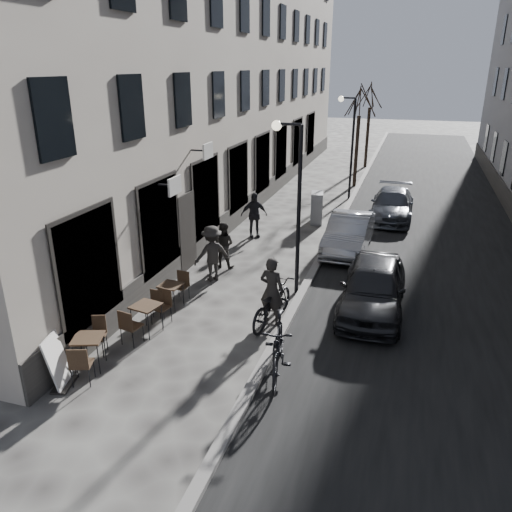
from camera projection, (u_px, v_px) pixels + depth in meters
The scene contains 22 objects.
ground at pixel (228, 415), 9.93m from camera, with size 120.00×120.00×0.00m, color #312E2D.
road at pixel (426, 215), 23.09m from camera, with size 7.30×60.00×0.00m, color black.
kerb at pixel (347, 207), 24.09m from camera, with size 0.25×60.00×0.12m, color slate.
building_left at pixel (228, 31), 23.43m from camera, with size 4.00×35.00×16.00m, color #A09486.
streetlamp_near at pixel (294, 191), 14.18m from camera, with size 0.90×0.28×5.09m.
streetlamp_far at pixel (349, 137), 24.87m from camera, with size 0.90×0.28×5.09m.
tree_near at pixel (360, 101), 26.98m from camera, with size 2.40×2.40×5.70m.
tree_far at pixel (371, 95), 32.32m from camera, with size 2.40×2.40×5.70m.
bistro_set_a at pixel (89, 349), 11.31m from camera, with size 0.94×1.64×0.94m.
bistro_set_b at pixel (147, 316), 12.79m from camera, with size 0.76×1.65×0.95m.
bistro_set_c at pixel (171, 294), 14.14m from camera, with size 0.64×1.48×0.86m.
sign_board at pixel (59, 366), 10.68m from camera, with size 0.56×0.75×1.19m.
utility_cabinet at pixel (317, 208), 21.70m from camera, with size 0.50×0.91×1.37m, color slate.
bicycle at pixel (272, 303), 13.28m from camera, with size 0.76×2.19×1.15m, color black.
cyclist_rider at pixel (272, 291), 13.15m from camera, with size 0.69×0.45×1.88m, color black.
pedestrian_near at pixel (223, 245), 16.93m from camera, with size 0.77×0.60×1.58m, color black.
pedestrian_mid at pixel (212, 253), 15.84m from camera, with size 1.17×0.67×1.82m, color black.
pedestrian_far at pixel (254, 215), 19.88m from camera, with size 1.06×0.44×1.82m, color black.
car_near at pixel (373, 287), 13.88m from camera, with size 1.73×4.29×1.46m, color black.
car_mid at pixel (349, 233), 18.45m from camera, with size 1.44×4.12×1.36m, color #94969C.
car_far at pixel (392, 205), 22.36m from camera, with size 1.81×4.45×1.29m, color #3F434B.
moped at pixel (278, 347), 11.00m from camera, with size 0.65×2.30×1.38m, color black.
Camera 1 is at (2.98, -7.58, 6.52)m, focal length 35.00 mm.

